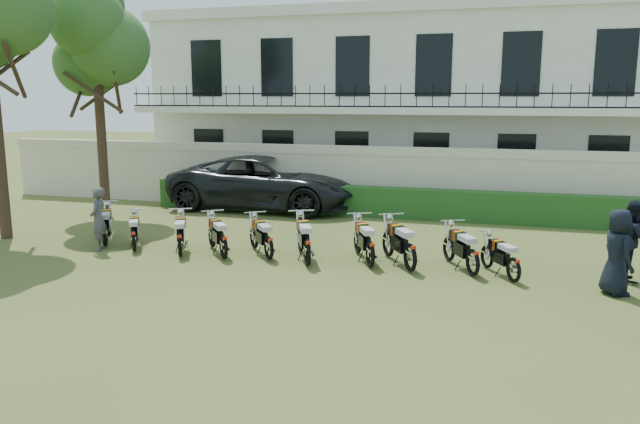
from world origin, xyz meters
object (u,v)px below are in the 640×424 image
object	(u,v)px
motorcycle_4	(269,242)
motorcycle_8	(473,256)
motorcycle_7	(410,251)
inspector	(98,219)
motorcycle_0	(105,230)
motorcycle_1	(134,236)
officer_3	(617,252)
tree_west_near	(96,38)
motorcycle_9	(514,264)
officer_4	(634,241)
suv	(266,183)
motorcycle_6	(370,248)
motorcycle_5	(307,246)
motorcycle_3	(223,241)
motorcycle_2	(180,239)

from	to	relation	value
motorcycle_4	motorcycle_8	xyz separation A→B (m)	(4.89, -0.03, 0.02)
motorcycle_7	inspector	bearing A→B (deg)	150.18
motorcycle_0	motorcycle_4	size ratio (longest dim) A/B	1.13
motorcycle_1	officer_3	xyz separation A→B (m)	(11.42, -0.29, 0.45)
motorcycle_4	motorcycle_7	xyz separation A→B (m)	(3.49, -0.08, 0.05)
tree_west_near	motorcycle_9	size ratio (longest dim) A/B	5.10
motorcycle_8	officer_4	world-z (taller)	officer_4
suv	motorcycle_9	bearing A→B (deg)	-129.41
motorcycle_4	inspector	xyz separation A→B (m)	(-4.69, -0.22, 0.36)
motorcycle_6	motorcycle_1	bearing A→B (deg)	156.48
motorcycle_1	suv	xyz separation A→B (m)	(0.96, 6.99, 0.51)
motorcycle_7	officer_4	size ratio (longest dim) A/B	1.03
suv	motorcycle_7	bearing A→B (deg)	-137.52
motorcycle_4	officer_4	distance (m)	8.30
motorcycle_5	inspector	bearing A→B (deg)	154.65
inspector	motorcycle_3	bearing A→B (deg)	70.24
tree_west_near	motorcycle_8	xyz separation A→B (m)	(12.50, -4.28, -5.40)
suv	inspector	world-z (taller)	suv
motorcycle_3	tree_west_near	bearing A→B (deg)	106.82
tree_west_near	motorcycle_7	world-z (taller)	tree_west_near
tree_west_near	motorcycle_8	distance (m)	14.27
inspector	motorcycle_2	bearing A→B (deg)	67.21
motorcycle_8	motorcycle_9	size ratio (longest dim) A/B	1.13
motorcycle_2	inspector	bearing A→B (deg)	149.45
motorcycle_5	motorcycle_1	bearing A→B (deg)	154.02
suv	motorcycle_4	bearing A→B (deg)	-157.82
motorcycle_2	motorcycle_7	size ratio (longest dim) A/B	0.95
tree_west_near	motorcycle_9	world-z (taller)	tree_west_near
motorcycle_9	motorcycle_7	bearing A→B (deg)	145.49
motorcycle_3	officer_3	distance (m)	8.86
motorcycle_2	suv	xyz separation A→B (m)	(-0.48, 7.17, 0.47)
motorcycle_5	motorcycle_9	world-z (taller)	motorcycle_5
tree_west_near	motorcycle_7	xyz separation A→B (m)	(11.10, -4.33, -5.36)
officer_3	officer_4	xyz separation A→B (m)	(0.52, 1.15, 0.01)
motorcycle_9	officer_4	xyz separation A→B (m)	(2.50, 0.95, 0.46)
motorcycle_1	inspector	xyz separation A→B (m)	(-1.01, -0.04, 0.40)
motorcycle_6	motorcycle_0	bearing A→B (deg)	154.23
motorcycle_9	motorcycle_1	bearing A→B (deg)	149.83
motorcycle_5	suv	size ratio (longest dim) A/B	0.28
suv	inspector	distance (m)	7.30
motorcycle_4	motorcycle_8	world-z (taller)	motorcycle_8
motorcycle_0	motorcycle_2	distance (m)	2.52
tree_west_near	officer_4	xyz separation A→B (m)	(15.87, -3.57, -4.99)
motorcycle_3	inspector	size ratio (longest dim) A/B	0.93
motorcycle_8	inspector	world-z (taller)	inspector
tree_west_near	inspector	world-z (taller)	tree_west_near
motorcycle_5	motorcycle_9	size ratio (longest dim) A/B	1.25
motorcycle_8	inspector	distance (m)	9.58
motorcycle_5	officer_3	world-z (taller)	officer_3
motorcycle_5	motorcycle_7	xyz separation A→B (m)	(2.40, 0.22, 0.00)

